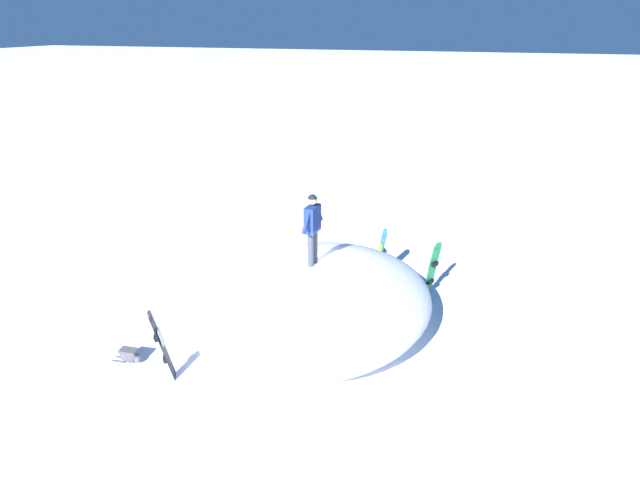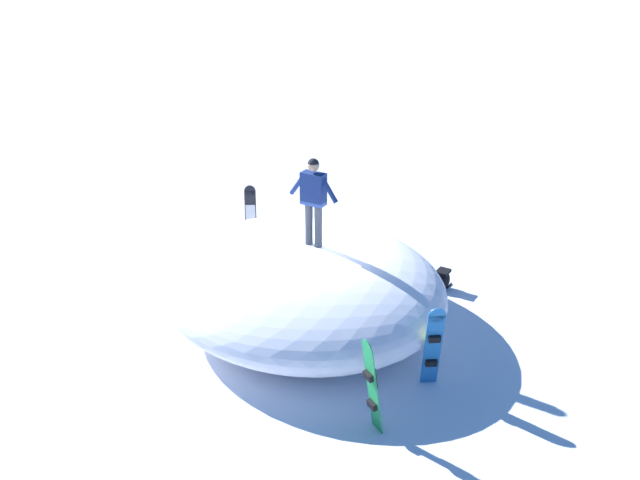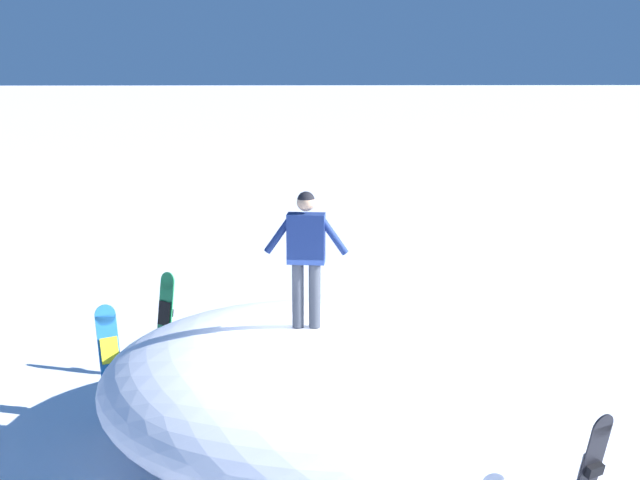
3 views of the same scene
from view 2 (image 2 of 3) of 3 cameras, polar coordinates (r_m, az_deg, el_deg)
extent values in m
plane|color=white|center=(14.17, -0.81, -5.68)|extent=(240.00, 240.00, 0.00)
ellipsoid|color=white|center=(13.38, -1.52, -3.56)|extent=(7.45, 7.18, 1.65)
cylinder|color=#333842|center=(12.89, -0.90, 1.31)|extent=(0.14, 0.14, 0.79)
cylinder|color=#333842|center=(12.79, -0.14, 1.13)|extent=(0.14, 0.14, 0.79)
cube|color=navy|center=(12.59, -0.53, 4.12)|extent=(0.46, 0.27, 0.59)
sphere|color=tan|center=(12.45, -0.54, 5.98)|extent=(0.22, 0.22, 0.22)
cylinder|color=navy|center=(12.73, -1.72, 4.58)|extent=(0.38, 0.13, 0.49)
cylinder|color=navy|center=(12.42, 0.68, 4.09)|extent=(0.38, 0.13, 0.49)
sphere|color=black|center=(12.44, -0.54, 6.08)|extent=(0.20, 0.20, 0.20)
cube|color=black|center=(16.35, -5.53, 1.32)|extent=(0.38, 0.40, 1.47)
cylinder|color=black|center=(16.22, -5.62, 3.92)|extent=(0.26, 0.19, 0.26)
cube|color=#B2B2B7|center=(16.26, -5.57, 2.19)|extent=(0.23, 0.17, 0.35)
cube|color=black|center=(16.34, -5.56, 2.30)|extent=(0.21, 0.17, 0.12)
cube|color=black|center=(16.44, -5.50, 0.45)|extent=(0.21, 0.17, 0.12)
cube|color=#2672BF|center=(11.78, 8.96, -8.65)|extent=(0.39, 0.39, 1.44)
cylinder|color=#2672BF|center=(11.30, 9.34, -5.95)|extent=(0.28, 0.20, 0.28)
cube|color=yellow|center=(11.64, 9.06, -7.61)|extent=(0.24, 0.18, 0.35)
cube|color=black|center=(11.57, 9.14, -7.82)|extent=(0.21, 0.17, 0.12)
cube|color=black|center=(11.93, 8.88, -9.68)|extent=(0.21, 0.17, 0.12)
cube|color=#1E8C47|center=(10.72, 4.22, -11.85)|extent=(0.37, 0.37, 1.50)
cylinder|color=#1E8C47|center=(10.25, 3.80, -8.64)|extent=(0.26, 0.22, 0.28)
cube|color=black|center=(10.56, 4.21, -10.68)|extent=(0.22, 0.19, 0.36)
cube|color=black|center=(10.53, 3.87, -10.79)|extent=(0.20, 0.18, 0.12)
cube|color=black|center=(10.88, 4.17, -13.00)|extent=(0.20, 0.18, 0.12)
ellipsoid|color=black|center=(15.08, 9.76, -3.13)|extent=(0.34, 0.39, 0.44)
ellipsoid|color=black|center=(14.98, 9.51, -3.60)|extent=(0.24, 0.13, 0.21)
cube|color=black|center=(15.00, 9.81, -2.50)|extent=(0.28, 0.32, 0.06)
cylinder|color=black|center=(15.31, 10.28, -3.60)|extent=(0.07, 0.25, 0.04)
cylinder|color=black|center=(15.37, 9.70, -3.46)|extent=(0.07, 0.25, 0.04)
ellipsoid|color=#4C4C51|center=(17.32, -3.11, 0.65)|extent=(0.28, 0.46, 0.31)
ellipsoid|color=slate|center=(17.17, -3.37, 0.26)|extent=(0.20, 0.14, 0.15)
cube|color=#4C4C51|center=(17.27, -3.12, 1.04)|extent=(0.24, 0.39, 0.06)
cylinder|color=#4C4C51|center=(17.55, -2.58, 0.50)|extent=(0.06, 0.31, 0.04)
cylinder|color=#4C4C51|center=(17.60, -2.99, 0.56)|extent=(0.06, 0.31, 0.04)
camera|label=1|loc=(16.47, -39.82, 17.59)|focal=27.91mm
camera|label=3|loc=(20.83, 11.28, 17.64)|focal=46.40mm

